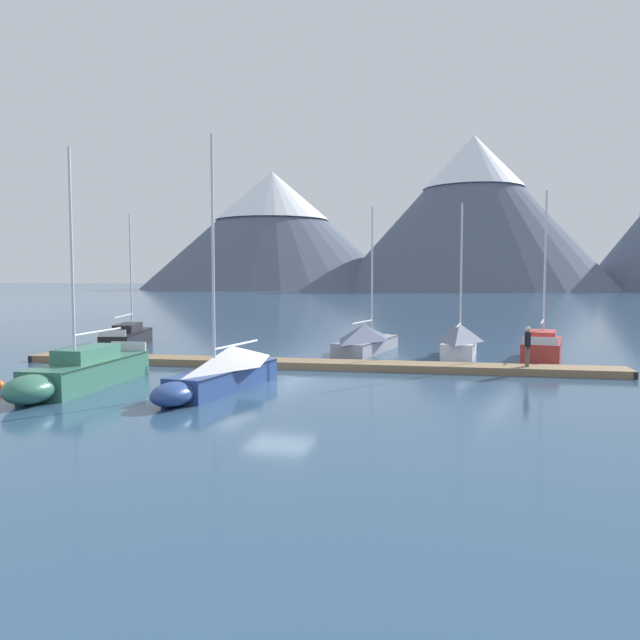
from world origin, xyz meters
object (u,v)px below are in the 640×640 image
(sailboat_nearest_berth, at_px, (129,337))
(sailboat_mid_dock_port, at_px, (222,370))
(sailboat_far_berth, at_px, (460,340))
(person_on_dock, at_px, (527,344))
(sailboat_outer_slip, at_px, (543,347))
(sailboat_mid_dock_starboard, at_px, (367,339))
(sailboat_second_berth, at_px, (80,372))

(sailboat_nearest_berth, xyz_separation_m, sailboat_mid_dock_port, (11.01, -11.32, 0.16))
(sailboat_far_berth, relative_size, person_on_dock, 4.62)
(sailboat_nearest_berth, bearing_deg, sailboat_outer_slip, 1.75)
(sailboat_mid_dock_starboard, height_order, sailboat_outer_slip, sailboat_outer_slip)
(sailboat_mid_dock_starboard, height_order, sailboat_far_berth, sailboat_mid_dock_starboard)
(sailboat_mid_dock_port, bearing_deg, sailboat_mid_dock_starboard, 76.94)
(sailboat_mid_dock_starboard, distance_m, sailboat_outer_slip, 8.97)
(sailboat_second_berth, height_order, sailboat_mid_dock_starboard, sailboat_second_berth)
(sailboat_second_berth, relative_size, sailboat_mid_dock_port, 0.96)
(sailboat_nearest_berth, xyz_separation_m, sailboat_second_berth, (5.90, -12.44, 0.03))
(sailboat_nearest_berth, xyz_separation_m, person_on_dock, (21.81, -4.44, 0.68))
(sailboat_nearest_berth, distance_m, sailboat_mid_dock_port, 15.79)
(sailboat_second_berth, bearing_deg, sailboat_mid_dock_port, 12.34)
(sailboat_mid_dock_starboard, bearing_deg, person_on_dock, -35.39)
(sailboat_second_berth, bearing_deg, sailboat_far_berth, 44.87)
(sailboat_mid_dock_port, bearing_deg, sailboat_second_berth, -167.66)
(sailboat_mid_dock_port, xyz_separation_m, person_on_dock, (10.80, 6.87, 0.52))
(sailboat_nearest_berth, bearing_deg, sailboat_mid_dock_port, -45.80)
(sailboat_second_berth, distance_m, person_on_dock, 17.81)
(sailboat_second_berth, distance_m, sailboat_outer_slip, 21.45)
(person_on_dock, bearing_deg, sailboat_nearest_berth, 168.48)
(sailboat_mid_dock_port, height_order, sailboat_far_berth, sailboat_mid_dock_port)
(sailboat_mid_dock_port, relative_size, sailboat_far_berth, 1.15)
(sailboat_far_berth, height_order, sailboat_outer_slip, sailboat_outer_slip)
(sailboat_mid_dock_port, relative_size, sailboat_outer_slip, 1.08)
(sailboat_far_berth, bearing_deg, sailboat_mid_dock_starboard, 171.41)
(sailboat_second_berth, xyz_separation_m, sailboat_mid_dock_port, (5.10, 1.12, 0.13))
(sailboat_mid_dock_port, distance_m, sailboat_outer_slip, 16.88)
(sailboat_far_berth, xyz_separation_m, person_on_dock, (2.98, -4.87, 0.43))
(sailboat_mid_dock_port, height_order, person_on_dock, sailboat_mid_dock_port)
(sailboat_mid_dock_starboard, bearing_deg, sailboat_nearest_berth, -175.19)
(sailboat_mid_dock_port, distance_m, person_on_dock, 12.81)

